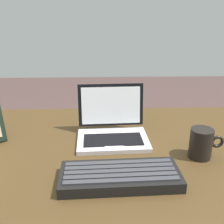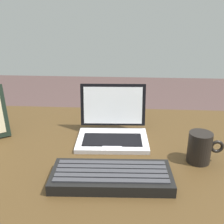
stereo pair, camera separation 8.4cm
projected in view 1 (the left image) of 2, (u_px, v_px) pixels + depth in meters
The scene contains 4 objects.
desk at pixel (124, 176), 0.96m from camera, with size 1.34×0.77×0.75m.
laptop_front at pixel (112, 129), 0.97m from camera, with size 0.26×0.21×0.19m.
external_keyboard at pixel (120, 176), 0.74m from camera, with size 0.34×0.15×0.04m.
coffee_mug at pixel (201, 143), 0.85m from camera, with size 0.11×0.07×0.10m.
Camera 1 is at (-0.07, -0.81, 1.21)m, focal length 42.81 mm.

